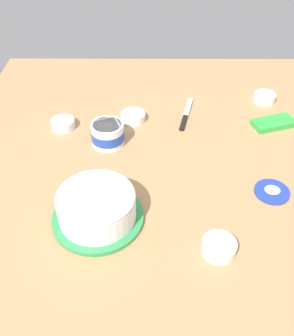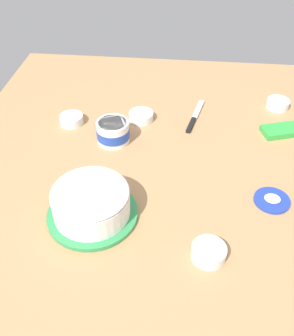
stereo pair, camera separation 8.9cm
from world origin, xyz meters
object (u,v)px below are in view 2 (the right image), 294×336
(spreading_knife, at_px, (194,118))
(candy_box_lower, at_px, (283,130))
(sprinkle_bowl_orange, at_px, (141,116))
(frosted_cake, at_px, (91,203))
(frosting_tub, at_px, (113,131))
(sprinkle_bowl_yellow, at_px, (209,252))
(sprinkle_bowl_rainbow, at_px, (278,103))
(frosting_tub_lid, at_px, (272,200))
(sprinkle_bowl_pink, at_px, (71,119))

(spreading_knife, xyz_separation_m, candy_box_lower, (0.34, -0.05, 0.01))
(sprinkle_bowl_orange, bearing_deg, frosted_cake, -99.44)
(frosted_cake, distance_m, frosting_tub, 0.37)
(sprinkle_bowl_yellow, bearing_deg, sprinkle_bowl_rainbow, 68.95)
(sprinkle_bowl_yellow, bearing_deg, frosting_tub_lid, 48.35)
(sprinkle_bowl_yellow, bearing_deg, sprinkle_bowl_pink, 132.01)
(sprinkle_bowl_yellow, bearing_deg, frosting_tub, 125.09)
(spreading_knife, bearing_deg, sprinkle_bowl_orange, -174.20)
(frosting_tub_lid, bearing_deg, candy_box_lower, 75.75)
(frosting_tub, relative_size, frosting_tub_lid, 1.10)
(spreading_knife, height_order, sprinkle_bowl_pink, sprinkle_bowl_pink)
(frosting_tub_lid, height_order, sprinkle_bowl_pink, sprinkle_bowl_pink)
(sprinkle_bowl_rainbow, distance_m, sprinkle_bowl_orange, 0.57)
(frosted_cake, relative_size, sprinkle_bowl_pink, 2.94)
(frosting_tub_lid, bearing_deg, sprinkle_bowl_rainbow, 79.80)
(spreading_knife, bearing_deg, sprinkle_bowl_yellow, -86.16)
(sprinkle_bowl_yellow, xyz_separation_m, sprinkle_bowl_pink, (-0.52, 0.57, -0.00))
(frosting_tub, height_order, sprinkle_bowl_yellow, frosting_tub)
(sprinkle_bowl_rainbow, bearing_deg, sprinkle_bowl_orange, -164.97)
(frosting_tub, bearing_deg, spreading_knife, 29.72)
(frosted_cake, distance_m, frosting_tub_lid, 0.55)
(frosting_tub_lid, bearing_deg, sprinkle_bowl_yellow, -131.65)
(frosting_tub, distance_m, frosting_tub_lid, 0.59)
(sprinkle_bowl_orange, bearing_deg, spreading_knife, 5.80)
(sprinkle_bowl_orange, xyz_separation_m, sprinkle_bowl_pink, (-0.27, -0.05, 0.00))
(spreading_knife, distance_m, candy_box_lower, 0.34)
(sprinkle_bowl_rainbow, relative_size, candy_box_lower, 0.57)
(frosting_tub_lid, xyz_separation_m, candy_box_lower, (0.09, 0.37, 0.01))
(sprinkle_bowl_yellow, height_order, sprinkle_bowl_orange, sprinkle_bowl_yellow)
(frosting_tub, distance_m, sprinkle_bowl_rainbow, 0.70)
(frosting_tub, distance_m, candy_box_lower, 0.64)
(spreading_knife, relative_size, sprinkle_bowl_pink, 2.59)
(frosted_cake, bearing_deg, sprinkle_bowl_rainbow, 46.20)
(frosted_cake, distance_m, candy_box_lower, 0.79)
(frosted_cake, height_order, sprinkle_bowl_pink, frosted_cake)
(spreading_knife, relative_size, sprinkle_bowl_rainbow, 2.57)
(frosted_cake, xyz_separation_m, sprinkle_bowl_orange, (0.09, 0.51, -0.04))
(frosting_tub, bearing_deg, frosting_tub_lid, -25.56)
(frosted_cake, height_order, sprinkle_bowl_rainbow, frosted_cake)
(sprinkle_bowl_pink, bearing_deg, candy_box_lower, 1.28)
(sprinkle_bowl_rainbow, relative_size, sprinkle_bowl_pink, 1.01)
(spreading_knife, xyz_separation_m, sprinkle_bowl_yellow, (0.04, -0.65, 0.01))
(frosted_cake, xyz_separation_m, sprinkle_bowl_rainbow, (0.63, 0.66, -0.03))
(frosted_cake, xyz_separation_m, candy_box_lower, (0.63, 0.48, -0.04))
(frosted_cake, bearing_deg, candy_box_lower, 37.41)
(sprinkle_bowl_rainbow, distance_m, sprinkle_bowl_yellow, 0.83)
(frosted_cake, relative_size, sprinkle_bowl_orange, 2.80)
(frosted_cake, distance_m, sprinkle_bowl_rainbow, 0.91)
(sprinkle_bowl_orange, distance_m, sprinkle_bowl_pink, 0.27)
(sprinkle_bowl_orange, relative_size, sprinkle_bowl_pink, 1.05)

